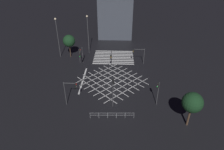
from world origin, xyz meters
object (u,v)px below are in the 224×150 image
traffic_light_median_south (111,57)px  traffic_light_se_main (80,53)px  traffic_light_se_cross (81,54)px  street_lamp_east (57,31)px  street_lamp_west (88,29)px  traffic_light_sw_main (138,53)px  traffic_light_median_north (113,87)px  traffic_light_ne_main (71,89)px  street_tree_near (192,103)px  traffic_light_nw_main (158,89)px  street_tree_far (69,41)px

traffic_light_median_south → traffic_light_se_main: traffic_light_median_south is taller
traffic_light_se_cross → street_lamp_east: bearing=-126.2°
traffic_light_se_cross → street_lamp_west: size_ratio=0.40×
traffic_light_sw_main → street_lamp_west: street_lamp_west is taller
traffic_light_se_main → traffic_light_sw_main: size_ratio=0.93×
traffic_light_median_north → traffic_light_ne_main: traffic_light_ne_main is taller
traffic_light_median_south → traffic_light_sw_main: size_ratio=0.95×
traffic_light_se_cross → traffic_light_sw_main: 12.99m
street_lamp_west → street_tree_near: bearing=125.9°
traffic_light_nw_main → street_lamp_west: size_ratio=0.46×
street_lamp_east → traffic_light_nw_main: bearing=139.5°
street_lamp_east → traffic_light_median_north: bearing=127.7°
traffic_light_median_north → traffic_light_ne_main: bearing=96.6°
traffic_light_se_main → traffic_light_ne_main: size_ratio=0.77×
traffic_light_ne_main → traffic_light_sw_main: bearing=52.0°
traffic_light_se_cross → street_tree_far: 5.94m
street_lamp_east → traffic_light_sw_main: bearing=170.8°
street_tree_near → street_tree_far: (22.56, -22.72, -0.02)m
traffic_light_nw_main → street_tree_far: street_tree_far is taller
traffic_light_se_main → traffic_light_sw_main: traffic_light_sw_main is taller
traffic_light_sw_main → traffic_light_nw_main: bearing=98.0°
traffic_light_se_cross → traffic_light_nw_main: traffic_light_nw_main is taller
street_tree_near → traffic_light_median_south: bearing=-55.4°
traffic_light_se_cross → traffic_light_nw_main: 20.22m
street_lamp_west → street_tree_near: street_lamp_west is taller
traffic_light_nw_main → street_lamp_west: bearing=-55.2°
traffic_light_se_cross → street_lamp_west: street_lamp_west is taller
traffic_light_se_cross → street_tree_near: street_tree_near is taller
traffic_light_ne_main → traffic_light_nw_main: bearing=2.4°
traffic_light_se_main → street_tree_far: (3.04, -3.08, 1.70)m
traffic_light_se_main → street_tree_far: size_ratio=0.62×
traffic_light_median_south → traffic_light_sw_main: traffic_light_sw_main is taller
traffic_light_nw_main → traffic_light_median_north: bearing=-1.6°
traffic_light_sw_main → street_tree_near: (-6.06, 19.59, 1.42)m
traffic_light_sw_main → street_tree_near: bearing=107.2°
traffic_light_nw_main → street_tree_near: bearing=130.5°
traffic_light_sw_main → traffic_light_ne_main: bearing=52.0°
traffic_light_se_main → traffic_light_ne_main: bearing=-85.1°
traffic_light_se_cross → traffic_light_se_main: bearing=-159.6°
street_lamp_east → street_tree_far: (-2.58, -0.03, -2.34)m
traffic_light_se_main → street_tree_far: 4.65m
street_lamp_west → street_tree_far: size_ratio=1.71×
street_tree_near → traffic_light_se_main: bearing=-45.2°
street_lamp_east → street_lamp_west: size_ratio=1.00×
traffic_light_ne_main → street_lamp_west: street_lamp_west is taller
traffic_light_sw_main → traffic_light_ne_main: (12.13, 15.55, 0.50)m
traffic_light_ne_main → street_tree_near: bearing=-12.5°
traffic_light_median_south → street_tree_far: bearing=-116.1°
traffic_light_sw_main → traffic_light_se_main: bearing=-0.2°
traffic_light_se_main → traffic_light_ne_main: (-1.33, 15.60, 0.79)m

